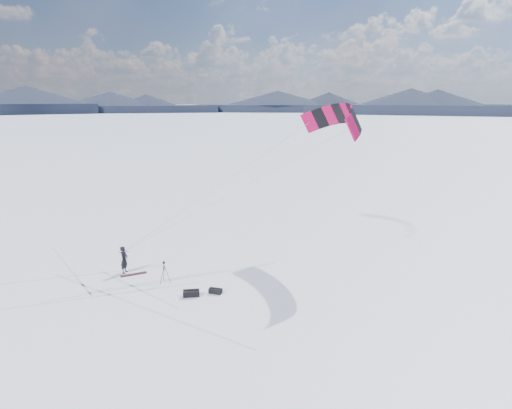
# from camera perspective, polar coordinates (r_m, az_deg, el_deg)

# --- Properties ---
(ground) EXTENTS (1800.00, 1800.00, 0.00)m
(ground) POSITION_cam_1_polar(r_m,az_deg,el_deg) (24.37, -16.95, -10.70)
(ground) COLOR white
(horizon_hills) EXTENTS (704.00, 704.00, 9.59)m
(horizon_hills) POSITION_cam_1_polar(r_m,az_deg,el_deg) (23.02, -17.66, -1.36)
(horizon_hills) COLOR black
(horizon_hills) RESTS_ON ground
(snow_tracks) EXTENTS (17.62, 10.25, 0.01)m
(snow_tracks) POSITION_cam_1_polar(r_m,az_deg,el_deg) (24.26, -16.21, -10.75)
(snow_tracks) COLOR #ABBCDE
(snow_tracks) RESTS_ON ground
(snowkiter) EXTENTS (0.42, 0.61, 1.62)m
(snowkiter) POSITION_cam_1_polar(r_m,az_deg,el_deg) (26.50, -17.04, -8.68)
(snowkiter) COLOR black
(snowkiter) RESTS_ON ground
(snowboard) EXTENTS (1.42, 0.97, 0.04)m
(snowboard) POSITION_cam_1_polar(r_m,az_deg,el_deg) (26.07, -16.00, -8.94)
(snowboard) COLOR maroon
(snowboard) RESTS_ON ground
(tripod) EXTENTS (0.53, 0.61, 1.24)m
(tripod) POSITION_cam_1_polar(r_m,az_deg,el_deg) (24.31, -12.14, -8.41)
(tripod) COLOR black
(tripod) RESTS_ON ground
(gear_bag_a) EXTENTS (0.90, 0.56, 0.37)m
(gear_bag_a) POSITION_cam_1_polar(r_m,az_deg,el_deg) (22.74, -8.63, -11.60)
(gear_bag_a) COLOR black
(gear_bag_a) RESTS_ON ground
(gear_bag_b) EXTENTS (0.73, 0.46, 0.31)m
(gear_bag_b) POSITION_cam_1_polar(r_m,az_deg,el_deg) (22.91, -5.43, -11.38)
(gear_bag_b) COLOR black
(gear_bag_b) RESTS_ON ground
(power_kite) EXTENTS (13.94, 7.72, 8.40)m
(power_kite) POSITION_cam_1_polar(r_m,az_deg,el_deg) (27.56, 10.90, 11.17)
(power_kite) COLOR #AD053F
(power_kite) RESTS_ON ground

